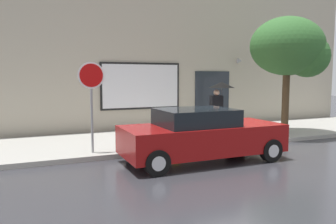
{
  "coord_description": "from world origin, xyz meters",
  "views": [
    {
      "loc": [
        -5.71,
        -8.17,
        2.34
      ],
      "look_at": [
        -1.41,
        1.8,
        1.2
      ],
      "focal_mm": 35.79,
      "sensor_mm": 36.0,
      "label": 1
    }
  ],
  "objects_px": {
    "street_tree": "(292,49)",
    "fire_hydrant": "(176,131)",
    "pedestrian_with_umbrella": "(220,93)",
    "parked_car": "(201,135)",
    "stop_sign": "(91,89)"
  },
  "relations": [
    {
      "from": "fire_hydrant",
      "to": "street_tree",
      "type": "distance_m",
      "value": 5.61
    },
    {
      "from": "fire_hydrant",
      "to": "pedestrian_with_umbrella",
      "type": "bearing_deg",
      "value": 25.42
    },
    {
      "from": "stop_sign",
      "to": "street_tree",
      "type": "bearing_deg",
      "value": 2.84
    },
    {
      "from": "fire_hydrant",
      "to": "pedestrian_with_umbrella",
      "type": "height_order",
      "value": "pedestrian_with_umbrella"
    },
    {
      "from": "fire_hydrant",
      "to": "pedestrian_with_umbrella",
      "type": "xyz_separation_m",
      "value": [
        2.39,
        1.14,
        1.19
      ]
    },
    {
      "from": "parked_car",
      "to": "stop_sign",
      "type": "bearing_deg",
      "value": 150.03
    },
    {
      "from": "fire_hydrant",
      "to": "street_tree",
      "type": "relative_size",
      "value": 0.18
    },
    {
      "from": "pedestrian_with_umbrella",
      "to": "street_tree",
      "type": "relative_size",
      "value": 0.45
    },
    {
      "from": "pedestrian_with_umbrella",
      "to": "stop_sign",
      "type": "height_order",
      "value": "stop_sign"
    },
    {
      "from": "parked_car",
      "to": "pedestrian_with_umbrella",
      "type": "relative_size",
      "value": 2.25
    },
    {
      "from": "street_tree",
      "to": "fire_hydrant",
      "type": "bearing_deg",
      "value": 179.63
    },
    {
      "from": "pedestrian_with_umbrella",
      "to": "stop_sign",
      "type": "bearing_deg",
      "value": -163.54
    },
    {
      "from": "street_tree",
      "to": "stop_sign",
      "type": "height_order",
      "value": "street_tree"
    },
    {
      "from": "parked_car",
      "to": "pedestrian_with_umbrella",
      "type": "bearing_deg",
      "value": 50.82
    },
    {
      "from": "fire_hydrant",
      "to": "pedestrian_with_umbrella",
      "type": "distance_m",
      "value": 2.91
    }
  ]
}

